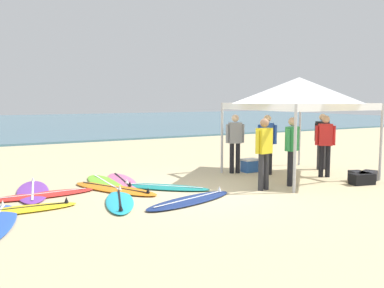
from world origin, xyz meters
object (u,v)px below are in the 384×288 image
object	(u,v)px
person_grey	(235,139)
surfboard_purple	(33,191)
surfboard_orange	(115,189)
canopy_tent	(299,91)
person_green	(292,146)
surfboard_navy	(190,200)
person_blue	(267,140)
person_yellow	(264,149)
surfboard_yellow	(20,209)
surfboard_teal	(163,187)
gear_bag_on_sand	(359,177)
surfboard_cyan	(120,201)
gear_bag_by_pole	(362,179)
surfboard_pink	(122,180)
person_black	(322,137)
cooler_box	(250,165)
surfboard_lime	(106,183)
person_red	(325,142)
gear_bag_near_tent	(368,177)
surfboard_red	(42,195)

from	to	relation	value
person_grey	surfboard_purple	bearing A→B (deg)	178.15
surfboard_orange	person_grey	distance (m)	3.99
canopy_tent	person_green	world-z (taller)	canopy_tent
surfboard_navy	person_green	distance (m)	3.19
person_blue	person_yellow	world-z (taller)	same
surfboard_yellow	person_grey	distance (m)	6.31
surfboard_teal	gear_bag_on_sand	bearing A→B (deg)	-21.11
surfboard_cyan	surfboard_navy	xyz separation A→B (m)	(1.33, -0.64, -0.00)
surfboard_cyan	person_green	size ratio (longest dim) A/B	1.29
gear_bag_by_pole	surfboard_yellow	bearing A→B (deg)	169.11
surfboard_cyan	canopy_tent	bearing A→B (deg)	4.84
surfboard_pink	person_black	bearing A→B (deg)	-10.83
surfboard_yellow	person_black	xyz separation A→B (m)	(8.76, 0.65, 0.95)
person_yellow	person_blue	bearing A→B (deg)	48.64
person_grey	cooler_box	bearing A→B (deg)	-4.89
person_yellow	person_green	xyz separation A→B (m)	(0.93, 0.06, 0.00)
person_black	gear_bag_on_sand	size ratio (longest dim) A/B	2.85
person_grey	surfboard_lime	bearing A→B (deg)	176.78
person_blue	gear_bag_by_pole	bearing A→B (deg)	-62.85
surfboard_orange	surfboard_lime	bearing A→B (deg)	87.08
person_red	gear_bag_by_pole	distance (m)	1.49
gear_bag_near_tent	gear_bag_by_pole	xyz separation A→B (m)	(-0.43, -0.16, 0.00)
person_blue	surfboard_cyan	bearing A→B (deg)	-166.90
surfboard_pink	person_green	xyz separation A→B (m)	(3.53, -2.54, 0.95)
surfboard_pink	cooler_box	bearing A→B (deg)	-6.15
surfboard_navy	gear_bag_on_sand	xyz separation A→B (m)	(4.86, -0.33, 0.10)
gear_bag_near_tent	person_black	bearing A→B (deg)	78.66
person_grey	gear_bag_by_pole	distance (m)	3.59
person_blue	person_yellow	size ratio (longest dim) A/B	1.00
surfboard_cyan	surfboard_lime	bearing A→B (deg)	79.52
surfboard_cyan	surfboard_pink	distance (m)	2.29
canopy_tent	surfboard_lime	distance (m)	5.73
surfboard_cyan	surfboard_pink	size ratio (longest dim) A/B	0.95
canopy_tent	surfboard_red	size ratio (longest dim) A/B	1.34
surfboard_orange	gear_bag_near_tent	bearing A→B (deg)	-20.53
surfboard_red	person_red	distance (m)	7.47
person_black	gear_bag_by_pole	distance (m)	2.48
surfboard_cyan	gear_bag_on_sand	world-z (taller)	gear_bag_on_sand
surfboard_cyan	person_red	world-z (taller)	person_red
person_green	gear_bag_by_pole	distance (m)	2.02
surfboard_lime	person_black	xyz separation A→B (m)	(6.49, -0.99, 0.95)
person_blue	cooler_box	size ratio (longest dim) A/B	3.42
surfboard_red	surfboard_teal	xyz separation A→B (m)	(2.71, -0.55, -0.00)
surfboard_red	surfboard_purple	world-z (taller)	same
person_blue	cooler_box	xyz separation A→B (m)	(-0.13, 0.59, -0.79)
surfboard_orange	person_black	distance (m)	6.60
surfboard_purple	cooler_box	xyz separation A→B (m)	(6.11, -0.23, 0.16)
person_red	gear_bag_by_pole	size ratio (longest dim) A/B	2.85
person_yellow	cooler_box	size ratio (longest dim) A/B	3.42
person_blue	person_yellow	distance (m)	2.11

